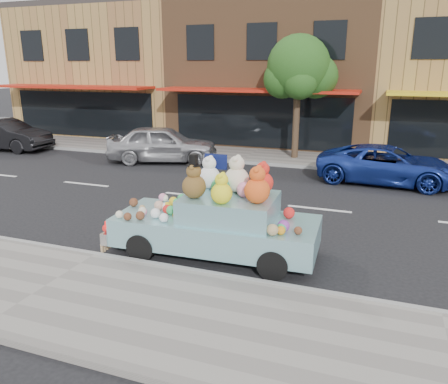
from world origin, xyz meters
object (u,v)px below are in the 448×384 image
at_px(street_tree, 299,72).
at_px(art_car, 218,219).
at_px(car_silver, 163,144).
at_px(car_dark, 5,135).
at_px(car_blue, 387,165).

distance_m(street_tree, art_car, 10.86).
distance_m(car_silver, art_car, 9.81).
xyz_separation_m(car_silver, car_dark, (-8.46, -0.12, -0.04)).
bearing_deg(street_tree, car_dark, -169.67).
bearing_deg(car_dark, art_car, -122.11).
height_order(street_tree, art_car, street_tree).
relative_size(street_tree, car_silver, 1.14).
distance_m(car_silver, car_dark, 8.46).
bearing_deg(car_silver, car_dark, 72.85).
distance_m(street_tree, car_blue, 5.59).
height_order(car_silver, car_dark, car_silver).
height_order(car_blue, art_car, art_car).
height_order(car_dark, art_car, art_car).
relative_size(car_silver, car_dark, 1.01).
xyz_separation_m(street_tree, art_car, (0.34, -10.46, -2.89)).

